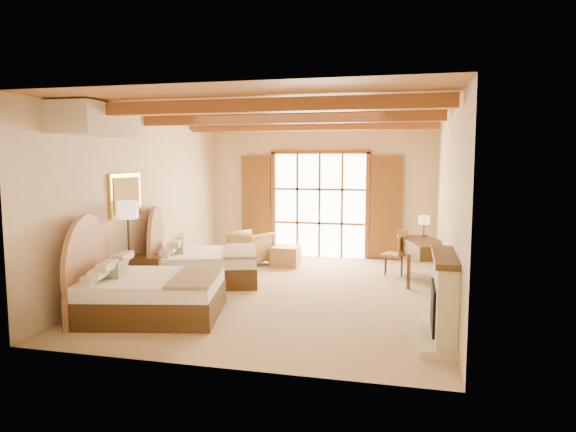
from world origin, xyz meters
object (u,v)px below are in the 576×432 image
(armchair, at_px, (251,248))
(desk, at_px, (423,259))
(bed_near, at_px, (142,289))
(nightstand, at_px, (148,273))
(bed_far, at_px, (198,262))

(armchair, xyz_separation_m, desk, (3.76, -0.79, 0.05))
(bed_near, distance_m, nightstand, 1.58)
(nightstand, xyz_separation_m, armchair, (1.12, 2.68, 0.06))
(nightstand, distance_m, armchair, 2.91)
(bed_far, distance_m, armchair, 1.94)
(armchair, bearing_deg, bed_far, 101.52)
(bed_near, xyz_separation_m, armchair, (0.43, 4.10, -0.03))
(nightstand, distance_m, desk, 5.23)
(bed_far, relative_size, desk, 1.49)
(desk, bearing_deg, nightstand, -176.36)
(bed_far, relative_size, armchair, 2.91)
(bed_near, bearing_deg, nightstand, 103.54)
(nightstand, relative_size, armchair, 0.76)
(bed_far, bearing_deg, bed_near, -107.39)
(bed_far, bearing_deg, desk, -4.18)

